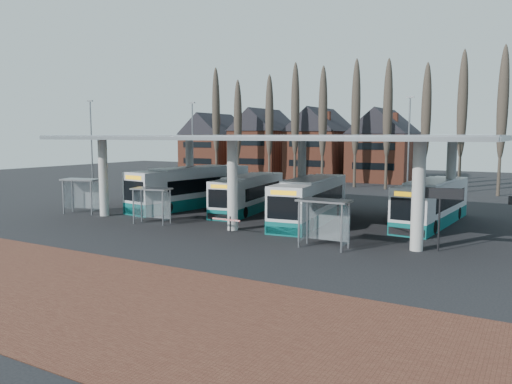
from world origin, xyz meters
The scene contains 17 objects.
ground centered at (0.00, 0.00, 0.00)m, with size 140.00×140.00×0.00m, color black.
brick_strip centered at (0.00, -12.00, 0.01)m, with size 70.00×10.00×0.03m, color brown.
station_canopy centered at (0.00, 8.00, 5.68)m, with size 32.00×16.00×6.34m.
poplar_row centered at (0.00, 33.00, 8.78)m, with size 45.10×1.10×14.50m.
townhouse_row centered at (-15.75, 44.00, 5.94)m, with size 36.80×10.30×12.25m.
lamp_post_a centered at (-18.00, 22.00, 5.34)m, with size 0.80×0.16×10.17m.
lamp_post_b centered at (6.00, 26.00, 5.34)m, with size 0.80×0.16×10.17m.
lamp_post_d centered at (-26.00, 14.00, 5.34)m, with size 0.80×0.16×10.17m.
bus_0 centered at (-9.04, 9.99, 1.67)m, with size 4.38×13.04×3.55m.
bus_1 centered at (-3.41, 10.40, 1.43)m, with size 3.88×11.11×3.02m.
bus_2 centered at (3.18, 8.15, 1.52)m, with size 3.82×11.81×3.22m.
bus_3 centered at (11.11, 11.55, 1.49)m, with size 3.27×11.53×3.16m.
shelter_0 centered at (-14.53, 2.61, 2.05)m, with size 3.31×2.20×2.82m.
shelter_1 centered at (-6.41, 1.87, 1.86)m, with size 2.98×1.90×2.56m.
shelter_2 centered at (7.31, 0.72, 1.99)m, with size 2.95×1.49×2.74m.
info_sign_0 centered at (13.08, 2.89, 2.92)m, with size 2.33×0.55×3.49m.
barrier centered at (0.27, 1.43, 0.81)m, with size 2.09×0.57×1.05m.
Camera 1 is at (17.76, -25.26, 6.29)m, focal length 35.00 mm.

